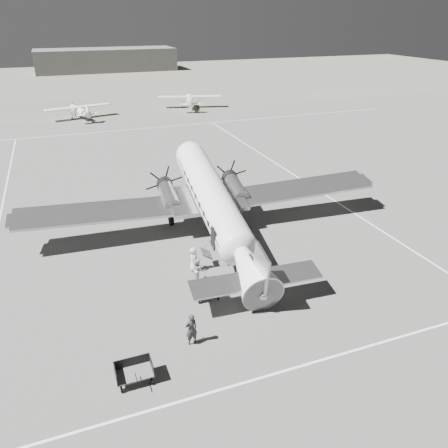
{
  "coord_description": "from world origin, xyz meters",
  "views": [
    {
      "loc": [
        -11.79,
        -28.48,
        16.32
      ],
      "look_at": [
        -1.45,
        -1.15,
        2.2
      ],
      "focal_mm": 35.0,
      "sensor_mm": 36.0,
      "label": 1
    }
  ],
  "objects_px": {
    "ground_crew": "(191,329)",
    "ramp_agent": "(198,270)",
    "dc3_airliner": "(215,205)",
    "baggage_cart_near": "(207,292)",
    "light_plane_right": "(190,101)",
    "light_plane_left": "(80,112)",
    "passenger": "(194,259)",
    "hangar_main": "(106,60)",
    "baggage_cart_far": "(134,373)"
  },
  "relations": [
    {
      "from": "ground_crew",
      "to": "light_plane_right",
      "type": "bearing_deg",
      "value": -116.36
    },
    {
      "from": "hangar_main",
      "to": "baggage_cart_near",
      "type": "distance_m",
      "value": 127.05
    },
    {
      "from": "dc3_airliner",
      "to": "passenger",
      "type": "relative_size",
      "value": 16.83
    },
    {
      "from": "ramp_agent",
      "to": "dc3_airliner",
      "type": "bearing_deg",
      "value": -34.83
    },
    {
      "from": "dc3_airliner",
      "to": "light_plane_right",
      "type": "bearing_deg",
      "value": 78.76
    },
    {
      "from": "hangar_main",
      "to": "passenger",
      "type": "distance_m",
      "value": 123.55
    },
    {
      "from": "hangar_main",
      "to": "light_plane_left",
      "type": "height_order",
      "value": "hangar_main"
    },
    {
      "from": "baggage_cart_far",
      "to": "ground_crew",
      "type": "distance_m",
      "value": 3.82
    },
    {
      "from": "ground_crew",
      "to": "ramp_agent",
      "type": "bearing_deg",
      "value": -120.7
    },
    {
      "from": "passenger",
      "to": "ground_crew",
      "type": "bearing_deg",
      "value": 167.6
    },
    {
      "from": "dc3_airliner",
      "to": "ramp_agent",
      "type": "relative_size",
      "value": 18.54
    },
    {
      "from": "hangar_main",
      "to": "dc3_airliner",
      "type": "xyz_separation_m",
      "value": [
        -6.45,
        -119.15,
        -0.4
      ]
    },
    {
      "from": "light_plane_left",
      "to": "baggage_cart_far",
      "type": "relative_size",
      "value": 5.84
    },
    {
      "from": "hangar_main",
      "to": "dc3_airliner",
      "type": "bearing_deg",
      "value": -93.1
    },
    {
      "from": "light_plane_right",
      "to": "baggage_cart_near",
      "type": "distance_m",
      "value": 62.05
    },
    {
      "from": "baggage_cart_far",
      "to": "baggage_cart_near",
      "type": "bearing_deg",
      "value": 43.9
    },
    {
      "from": "hangar_main",
      "to": "passenger",
      "type": "bearing_deg",
      "value": -94.4
    },
    {
      "from": "baggage_cart_near",
      "to": "baggage_cart_far",
      "type": "height_order",
      "value": "baggage_cart_far"
    },
    {
      "from": "ramp_agent",
      "to": "passenger",
      "type": "height_order",
      "value": "passenger"
    },
    {
      "from": "ramp_agent",
      "to": "baggage_cart_near",
      "type": "bearing_deg",
      "value": 172.19
    },
    {
      "from": "passenger",
      "to": "baggage_cart_far",
      "type": "bearing_deg",
      "value": 152.55
    },
    {
      "from": "baggage_cart_near",
      "to": "dc3_airliner",
      "type": "bearing_deg",
      "value": 68.9
    },
    {
      "from": "light_plane_left",
      "to": "ramp_agent",
      "type": "xyz_separation_m",
      "value": [
        3.65,
        -55.24,
        -0.34
      ]
    },
    {
      "from": "light_plane_left",
      "to": "baggage_cart_far",
      "type": "bearing_deg",
      "value": -105.9
    },
    {
      "from": "light_plane_left",
      "to": "baggage_cart_near",
      "type": "bearing_deg",
      "value": -100.55
    },
    {
      "from": "dc3_airliner",
      "to": "baggage_cart_near",
      "type": "bearing_deg",
      "value": -109.99
    },
    {
      "from": "ground_crew",
      "to": "baggage_cart_near",
      "type": "bearing_deg",
      "value": -129.69
    },
    {
      "from": "ramp_agent",
      "to": "light_plane_right",
      "type": "bearing_deg",
      "value": -20.64
    },
    {
      "from": "ground_crew",
      "to": "light_plane_left",
      "type": "bearing_deg",
      "value": -98.42
    },
    {
      "from": "hangar_main",
      "to": "ramp_agent",
      "type": "distance_m",
      "value": 124.84
    },
    {
      "from": "light_plane_right",
      "to": "passenger",
      "type": "height_order",
      "value": "light_plane_right"
    },
    {
      "from": "baggage_cart_far",
      "to": "light_plane_left",
      "type": "bearing_deg",
      "value": 88.08
    },
    {
      "from": "hangar_main",
      "to": "light_plane_right",
      "type": "xyz_separation_m",
      "value": [
        7.13,
        -66.93,
        -2.05
      ]
    },
    {
      "from": "light_plane_left",
      "to": "light_plane_right",
      "type": "height_order",
      "value": "light_plane_right"
    },
    {
      "from": "baggage_cart_far",
      "to": "light_plane_right",
      "type": "bearing_deg",
      "value": 70.96
    },
    {
      "from": "baggage_cart_near",
      "to": "ground_crew",
      "type": "height_order",
      "value": "ground_crew"
    },
    {
      "from": "baggage_cart_near",
      "to": "hangar_main",
      "type": "bearing_deg",
      "value": 87.85
    },
    {
      "from": "hangar_main",
      "to": "light_plane_right",
      "type": "relative_size",
      "value": 3.48
    },
    {
      "from": "baggage_cart_near",
      "to": "passenger",
      "type": "bearing_deg",
      "value": 88.89
    },
    {
      "from": "light_plane_left",
      "to": "passenger",
      "type": "relative_size",
      "value": 6.17
    },
    {
      "from": "light_plane_left",
      "to": "passenger",
      "type": "xyz_separation_m",
      "value": [
        3.73,
        -53.95,
        -0.25
      ]
    },
    {
      "from": "light_plane_right",
      "to": "passenger",
      "type": "relative_size",
      "value": 6.68
    },
    {
      "from": "baggage_cart_near",
      "to": "ground_crew",
      "type": "bearing_deg",
      "value": -117.74
    },
    {
      "from": "dc3_airliner",
      "to": "baggage_cart_near",
      "type": "relative_size",
      "value": 18.44
    },
    {
      "from": "baggage_cart_near",
      "to": "ramp_agent",
      "type": "height_order",
      "value": "ramp_agent"
    },
    {
      "from": "hangar_main",
      "to": "dc3_airliner",
      "type": "distance_m",
      "value": 119.32
    },
    {
      "from": "light_plane_left",
      "to": "ground_crew",
      "type": "xyz_separation_m",
      "value": [
        1.4,
        -61.13,
        -0.2
      ]
    },
    {
      "from": "baggage_cart_near",
      "to": "baggage_cart_far",
      "type": "bearing_deg",
      "value": -133.79
    },
    {
      "from": "light_plane_left",
      "to": "baggage_cart_near",
      "type": "xyz_separation_m",
      "value": [
        3.52,
        -57.44,
        -0.69
      ]
    },
    {
      "from": "ramp_agent",
      "to": "ground_crew",
      "type": "bearing_deg",
      "value": 154.57
    }
  ]
}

